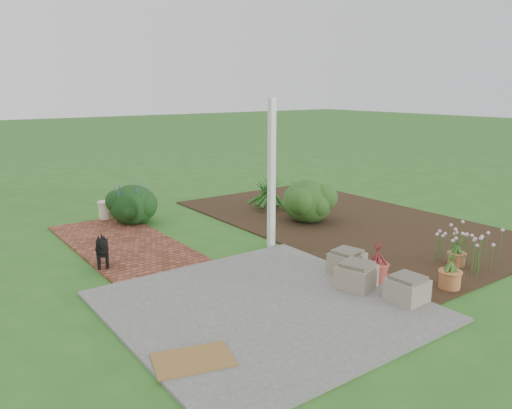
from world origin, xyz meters
TOP-DOWN VIEW (x-y plane):
  - ground at (0.00, 0.00)m, footprint 80.00×80.00m
  - concrete_patio at (-1.25, -1.75)m, footprint 3.50×3.50m
  - brick_path at (-1.70, 1.75)m, footprint 1.60×3.50m
  - garden_bed at (2.50, 0.50)m, footprint 4.00×7.00m
  - veranda_post at (0.30, 0.10)m, footprint 0.10×0.10m
  - stone_trough_near at (0.27, -2.72)m, footprint 0.44×0.44m
  - stone_trough_mid at (0.09, -2.04)m, footprint 0.56×0.56m
  - stone_trough_far at (0.40, -1.57)m, footprint 0.51×0.51m
  - coir_doormat at (-2.59, -2.39)m, footprint 0.88×0.68m
  - black_dog at (-2.40, 0.71)m, footprint 0.30×0.56m
  - cream_ceramic_urn at (-1.37, 3.48)m, footprint 0.32×0.32m
  - evergreen_shrub at (1.87, 0.93)m, footprint 1.30×1.30m
  - agapanthus_clump_back at (2.35, 1.76)m, footprint 0.90×0.90m
  - agapanthus_clump_front at (1.82, 2.22)m, footprint 1.11×1.11m
  - pink_flower_patch at (2.05, -2.43)m, footprint 1.14×1.14m
  - terracotta_pot_bronze at (0.52, -2.02)m, footprint 0.33×0.33m
  - terracotta_pot_small_left at (1.96, -2.33)m, footprint 0.32×0.32m
  - terracotta_pot_small_right at (1.11, -2.78)m, footprint 0.36×0.36m
  - purple_flowering_bush at (-1.00, 2.90)m, footprint 1.03×1.03m

SIDE VIEW (x-z plane):
  - ground at x=0.00m, z-range 0.00..0.00m
  - garden_bed at x=2.50m, z-range 0.00..0.03m
  - concrete_patio at x=-1.25m, z-range 0.00..0.04m
  - brick_path at x=-1.70m, z-range 0.00..0.04m
  - coir_doormat at x=-2.59m, z-range 0.04..0.06m
  - terracotta_pot_small_left at x=1.96m, z-range 0.03..0.23m
  - terracotta_pot_small_right at x=1.11m, z-range 0.03..0.27m
  - terracotta_pot_bronze at x=0.52m, z-range 0.03..0.28m
  - stone_trough_near at x=0.27m, z-range 0.04..0.32m
  - stone_trough_far at x=0.40m, z-range 0.04..0.33m
  - stone_trough_mid at x=0.09m, z-range 0.04..0.34m
  - cream_ceramic_urn at x=-1.37m, z-range 0.04..0.39m
  - pink_flower_patch at x=2.05m, z-range 0.03..0.63m
  - black_dog at x=-2.40m, z-range 0.09..0.59m
  - purple_flowering_bush at x=-1.00m, z-range 0.00..0.80m
  - agapanthus_clump_back at x=2.35m, z-range 0.03..0.81m
  - evergreen_shrub at x=1.87m, z-range 0.03..0.89m
  - agapanthus_clump_front at x=1.82m, z-range 0.03..0.93m
  - veranda_post at x=0.30m, z-range 0.00..2.50m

